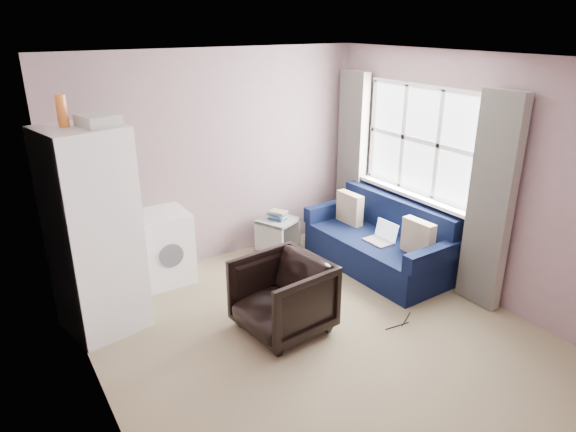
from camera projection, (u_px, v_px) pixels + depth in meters
The scene contains 8 objects.
room at pixel (322, 210), 4.40m from camera, with size 3.84×4.24×2.54m.
armchair at pixel (283, 293), 4.78m from camera, with size 0.77×0.72×0.79m, color black.
fridge at pixel (94, 231), 4.66m from camera, with size 0.80×0.79×2.21m.
washing_machine at pixel (162, 245), 5.73m from camera, with size 0.58×0.59×0.82m.
side_table at pixel (278, 233), 6.45m from camera, with size 0.55×0.55×0.57m.
sofa at pixel (380, 244), 6.08m from camera, with size 0.90×1.85×0.81m.
window_dressing at pixel (411, 176), 5.87m from camera, with size 0.17×2.62×2.18m.
floor_cables at pixel (402, 322), 5.03m from camera, with size 0.42×0.15×0.01m.
Camera 1 is at (-2.42, -3.33, 2.79)m, focal length 32.00 mm.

